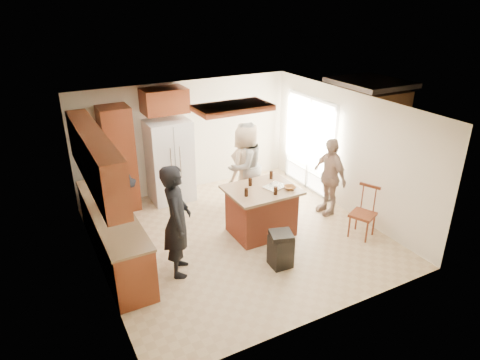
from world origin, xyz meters
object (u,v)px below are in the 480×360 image
spindle_chair (363,214)px  refrigerator (170,161)px  person_behind_right (247,166)px  trash_bin (281,249)px  kitchen_island (261,211)px  person_front_left (177,221)px  person_counter (123,213)px  person_side_right (329,176)px  person_behind_left (245,166)px

spindle_chair → refrigerator: bearing=129.5°
spindle_chair → person_behind_right: bearing=121.9°
trash_bin → kitchen_island: bearing=76.5°
person_front_left → person_behind_right: (2.11, 1.56, -0.03)m
person_front_left → person_counter: size_ratio=1.26×
person_side_right → kitchen_island: person_side_right is taller
person_behind_left → spindle_chair: (1.36, -2.12, -0.47)m
person_counter → spindle_chair: bearing=-111.4°
person_behind_right → refrigerator: size_ratio=1.02×
person_counter → spindle_chair: size_ratio=1.50×
spindle_chair → kitchen_island: bearing=148.9°
person_front_left → person_behind_left: size_ratio=1.02×
person_front_left → person_behind_left: 2.59m
refrigerator → spindle_chair: 4.14m
person_behind_right → trash_bin: 2.36m
person_front_left → trash_bin: 1.79m
person_behind_left → person_side_right: 1.75m
kitchen_island → person_front_left: bearing=-166.8°
person_behind_left → refrigerator: (-1.26, 1.06, -0.03)m
person_behind_right → person_side_right: size_ratio=1.13×
person_counter → trash_bin: person_counter is taller
person_counter → refrigerator: bearing=-41.6°
person_behind_right → spindle_chair: (1.32, -2.12, -0.46)m
person_front_left → spindle_chair: (3.43, -0.56, -0.49)m
person_side_right → refrigerator: 3.39m
person_front_left → refrigerator: (0.81, 2.62, -0.04)m
person_behind_right → spindle_chair: 2.54m
person_behind_right → refrigerator: bearing=-64.8°
person_behind_left → trash_bin: (-0.52, -2.21, -0.61)m
person_behind_left → person_behind_right: size_ratio=1.01×
person_front_left → person_side_right: size_ratio=1.17×
kitchen_island → spindle_chair: spindle_chair is taller
refrigerator → trash_bin: 3.40m
person_behind_left → spindle_chair: person_behind_left is taller
person_side_right → person_counter: 4.09m
trash_bin → spindle_chair: spindle_chair is taller
person_front_left → person_side_right: bearing=-60.6°
refrigerator → person_behind_left: bearing=-40.0°
person_behind_right → spindle_chair: bearing=96.3°
person_behind_right → trash_bin: size_ratio=2.91×
person_behind_left → person_side_right: person_behind_left is taller
kitchen_island → trash_bin: 1.12m
person_behind_right → spindle_chair: person_behind_right is taller
refrigerator → kitchen_island: bearing=-65.6°
person_front_left → spindle_chair: size_ratio=1.90×
person_front_left → person_counter: 1.22m
person_counter → person_side_right: bearing=-97.2°
person_side_right → trash_bin: person_side_right is taller
person_front_left → person_side_right: 3.49m
person_behind_left → refrigerator: size_ratio=1.03×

